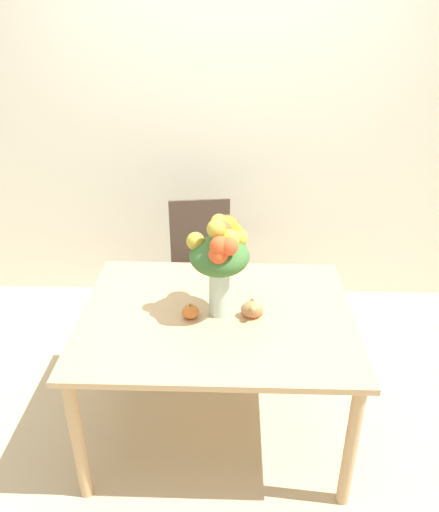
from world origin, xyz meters
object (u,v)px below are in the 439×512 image
(turkey_figurine, at_px, (252,307))
(dining_chair_near_window, at_px, (202,272))
(flower_vase, at_px, (221,255))
(pumpkin, at_px, (190,312))

(turkey_figurine, height_order, dining_chair_near_window, dining_chair_near_window)
(flower_vase, bearing_deg, dining_chair_near_window, 100.21)
(pumpkin, height_order, turkey_figurine, turkey_figurine)
(turkey_figurine, bearing_deg, dining_chair_near_window, 109.41)
(pumpkin, relative_size, dining_chair_near_window, 0.09)
(flower_vase, relative_size, pumpkin, 6.21)
(pumpkin, bearing_deg, dining_chair_near_window, 90.33)
(flower_vase, height_order, dining_chair_near_window, flower_vase)
(turkey_figurine, xyz_separation_m, dining_chair_near_window, (-0.30, 0.86, -0.29))
(flower_vase, bearing_deg, pumpkin, -161.97)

